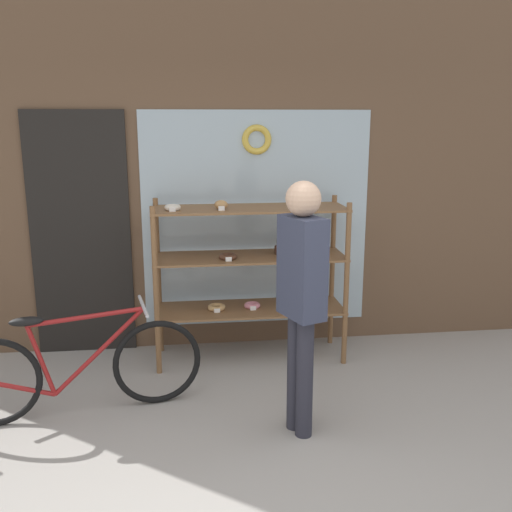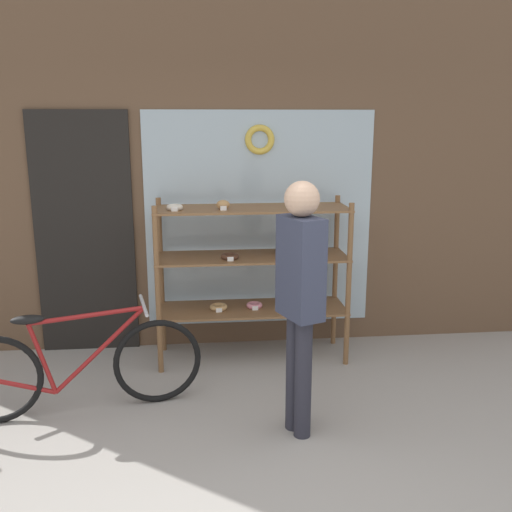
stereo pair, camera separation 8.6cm
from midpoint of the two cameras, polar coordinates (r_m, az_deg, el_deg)
name	(u,v)px [view 2 (the right image)]	position (r m, az deg, el deg)	size (l,w,h in m)	color
storefront_facade	(233,136)	(5.02, -1.84, 11.89)	(6.35, 0.13, 3.85)	brown
display_case	(251,263)	(4.78, -0.01, -0.66)	(1.59, 0.51, 1.39)	brown
bicycle	(78,367)	(4.21, -16.85, -10.59)	(1.70, 0.49, 0.76)	black
pedestrian	(300,290)	(3.58, 5.13, -3.41)	(0.28, 0.36, 1.66)	#282833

